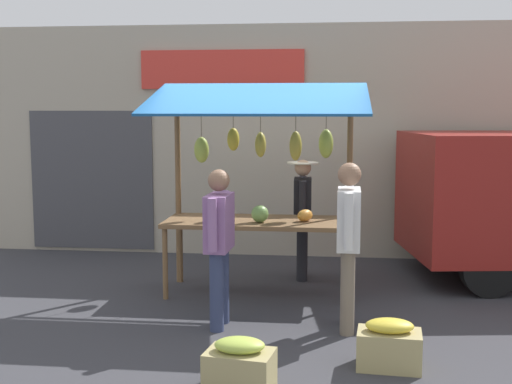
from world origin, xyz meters
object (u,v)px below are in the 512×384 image
market_stall (261,164)px  produce_crate_side (389,345)px  shopper_in_grey_tee (348,234)px  vendor_with_sunhat (303,210)px  produce_crate_near (240,366)px  shopper_in_striped_shirt (219,237)px

market_stall → produce_crate_side: market_stall is taller
shopper_in_grey_tee → produce_crate_side: bearing=-159.5°
vendor_with_sunhat → produce_crate_near: (0.32, 3.55, -0.70)m
market_stall → produce_crate_side: bearing=120.8°
vendor_with_sunhat → produce_crate_near: vendor_with_sunhat is taller
market_stall → produce_crate_side: (-1.34, 2.24, -1.35)m
market_stall → produce_crate_near: size_ratio=4.38×
market_stall → shopper_in_grey_tee: market_stall is taller
shopper_in_striped_shirt → market_stall: bearing=-8.7°
shopper_in_striped_shirt → shopper_in_grey_tee: 1.28m
vendor_with_sunhat → produce_crate_side: vendor_with_sunhat is taller
shopper_in_striped_shirt → produce_crate_near: size_ratio=2.79×
vendor_with_sunhat → produce_crate_near: size_ratio=2.70×
shopper_in_grey_tee → produce_crate_near: shopper_in_grey_tee is taller
market_stall → shopper_in_striped_shirt: size_ratio=1.57×
market_stall → vendor_with_sunhat: bearing=-122.8°
produce_crate_near → produce_crate_side: 1.33m
produce_crate_near → produce_crate_side: (-1.20, -0.59, 0.00)m
produce_crate_side → market_stall: bearing=-59.2°
shopper_in_striped_shirt → produce_crate_side: size_ratio=2.84×
market_stall → shopper_in_striped_shirt: (0.27, 1.33, -0.63)m
vendor_with_sunhat → produce_crate_side: bearing=14.2°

